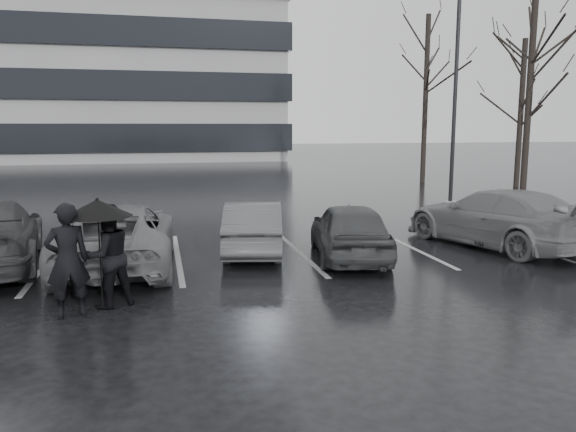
# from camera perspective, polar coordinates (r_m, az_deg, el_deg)

# --- Properties ---
(ground) EXTENTS (160.00, 160.00, 0.00)m
(ground) POSITION_cam_1_polar(r_m,az_deg,el_deg) (10.84, 1.14, -6.58)
(ground) COLOR black
(ground) RESTS_ON ground
(car_main) EXTENTS (2.17, 3.97, 1.28)m
(car_main) POSITION_cam_1_polar(r_m,az_deg,el_deg) (12.57, 6.29, -1.44)
(car_main) COLOR black
(car_main) RESTS_ON ground
(car_west_a) EXTENTS (1.93, 3.82, 1.20)m
(car_west_a) POSITION_cam_1_polar(r_m,az_deg,el_deg) (13.12, -3.54, -1.13)
(car_west_a) COLOR #303032
(car_west_a) RESTS_ON ground
(car_west_b) EXTENTS (2.38, 4.88, 1.34)m
(car_west_b) POSITION_cam_1_polar(r_m,az_deg,el_deg) (12.23, -16.87, -1.94)
(car_west_b) COLOR #505053
(car_west_b) RESTS_ON ground
(car_east) EXTENTS (3.29, 5.26, 1.42)m
(car_east) POSITION_cam_1_polar(r_m,az_deg,el_deg) (14.66, 20.39, -0.16)
(car_east) COLOR #505053
(car_east) RESTS_ON ground
(pedestrian_left) EXTENTS (0.75, 0.60, 1.80)m
(pedestrian_left) POSITION_cam_1_polar(r_m,az_deg,el_deg) (9.26, -21.49, -4.23)
(pedestrian_left) COLOR black
(pedestrian_left) RESTS_ON ground
(pedestrian_right) EXTENTS (1.03, 0.95, 1.70)m
(pedestrian_right) POSITION_cam_1_polar(r_m,az_deg,el_deg) (9.59, -17.84, -3.88)
(pedestrian_right) COLOR black
(pedestrian_right) RESTS_ON ground
(umbrella) EXTENTS (1.08, 1.08, 1.82)m
(umbrella) POSITION_cam_1_polar(r_m,az_deg,el_deg) (9.31, -18.79, 0.77)
(umbrella) COLOR black
(umbrella) RESTS_ON ground
(lamp_post) EXTENTS (0.45, 0.45, 8.17)m
(lamp_post) POSITION_cam_1_polar(r_m,az_deg,el_deg) (21.45, 16.58, 10.93)
(lamp_post) COLOR #9A9A9D
(lamp_post) RESTS_ON ground
(stall_stripes) EXTENTS (19.72, 5.00, 0.00)m
(stall_stripes) POSITION_cam_1_polar(r_m,az_deg,el_deg) (13.07, -4.97, -3.86)
(stall_stripes) COLOR #A0A0A2
(stall_stripes) RESTS_ON ground
(tree_east) EXTENTS (0.26, 0.26, 8.00)m
(tree_east) POSITION_cam_1_polar(r_m,az_deg,el_deg) (24.86, 23.28, 10.88)
(tree_east) COLOR black
(tree_east) RESTS_ON ground
(tree_ne) EXTENTS (0.26, 0.26, 7.00)m
(tree_ne) POSITION_cam_1_polar(r_m,az_deg,el_deg) (29.55, 22.56, 9.56)
(tree_ne) COLOR black
(tree_ne) RESTS_ON ground
(tree_north) EXTENTS (0.26, 0.26, 8.50)m
(tree_north) POSITION_cam_1_polar(r_m,az_deg,el_deg) (30.35, 13.79, 11.38)
(tree_north) COLOR black
(tree_north) RESTS_ON ground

